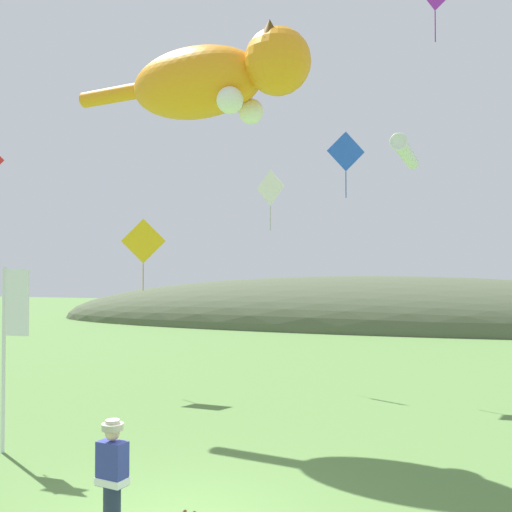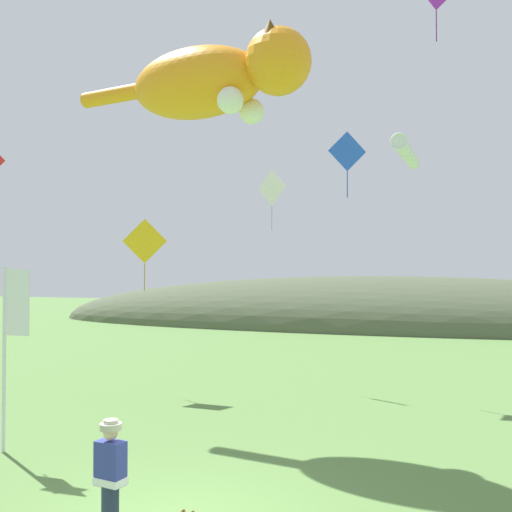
{
  "view_description": "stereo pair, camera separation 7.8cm",
  "coord_description": "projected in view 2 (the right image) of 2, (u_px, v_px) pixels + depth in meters",
  "views": [
    {
      "loc": [
        3.64,
        -7.86,
        3.84
      ],
      "look_at": [
        0.0,
        4.0,
        4.14
      ],
      "focal_mm": 40.0,
      "sensor_mm": 36.0,
      "label": 1
    },
    {
      "loc": [
        3.71,
        -7.84,
        3.84
      ],
      "look_at": [
        0.0,
        4.0,
        4.14
      ],
      "focal_mm": 40.0,
      "sensor_mm": 36.0,
      "label": 2
    }
  ],
  "objects": [
    {
      "name": "kite_diamond_gold",
      "position": [
        145.0,
        242.0,
        18.77
      ],
      "size": [
        1.42,
        0.45,
        2.38
      ],
      "color": "yellow"
    },
    {
      "name": "festival_attendant",
      "position": [
        110.0,
        480.0,
        7.83
      ],
      "size": [
        0.46,
        0.33,
        1.77
      ],
      "color": "#232D47",
      "rests_on": "ground"
    },
    {
      "name": "kite_diamond_white",
      "position": [
        272.0,
        188.0,
        20.54
      ],
      "size": [
        1.19,
        0.57,
        2.21
      ],
      "color": "white"
    },
    {
      "name": "kite_giant_cat",
      "position": [
        213.0,
        81.0,
        15.31
      ],
      "size": [
        7.32,
        2.75,
        2.24
      ],
      "color": "orange"
    },
    {
      "name": "festival_banner_pole",
      "position": [
        11.0,
        331.0,
        12.01
      ],
      "size": [
        0.66,
        0.08,
        3.91
      ],
      "color": "silver",
      "rests_on": "ground"
    },
    {
      "name": "kite_tube_streamer",
      "position": [
        407.0,
        153.0,
        15.23
      ],
      "size": [
        0.65,
        3.05,
        0.44
      ],
      "color": "white"
    },
    {
      "name": "distant_hill_ridge",
      "position": [
        379.0,
        325.0,
        39.5
      ],
      "size": [
        49.44,
        13.28,
        6.83
      ],
      "color": "#4C563D",
      "rests_on": "ground"
    },
    {
      "name": "kite_diamond_blue",
      "position": [
        347.0,
        152.0,
        19.31
      ],
      "size": [
        1.2,
        0.66,
        2.26
      ],
      "color": "blue"
    }
  ]
}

